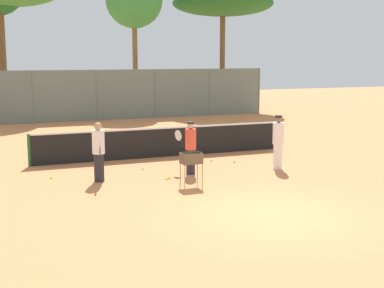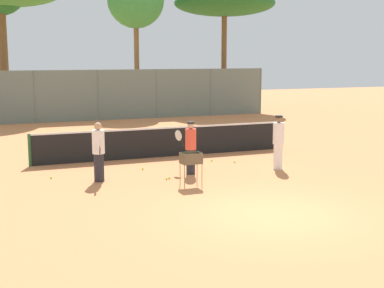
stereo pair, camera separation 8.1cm
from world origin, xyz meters
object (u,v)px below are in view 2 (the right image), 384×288
(tennis_net, at_px, (165,141))
(parked_car, at_px, (152,101))
(player_white_outfit, at_px, (190,147))
(ball_cart, at_px, (191,161))
(player_red_cap, at_px, (278,141))
(player_yellow_shirt, at_px, (99,151))

(tennis_net, xyz_separation_m, parked_car, (4.38, 15.78, 0.10))
(tennis_net, height_order, player_white_outfit, player_white_outfit)
(player_white_outfit, height_order, ball_cart, player_white_outfit)
(player_red_cap, distance_m, player_yellow_shirt, 5.66)
(tennis_net, height_order, ball_cart, tennis_net)
(player_white_outfit, distance_m, player_red_cap, 2.87)
(tennis_net, height_order, parked_car, parked_car)
(player_white_outfit, bearing_deg, tennis_net, -29.21)
(player_red_cap, relative_size, parked_car, 0.41)
(player_red_cap, relative_size, ball_cart, 1.83)
(player_white_outfit, bearing_deg, parked_car, -39.69)
(player_red_cap, distance_m, parked_car, 19.14)
(player_yellow_shirt, height_order, ball_cart, player_yellow_shirt)
(parked_car, bearing_deg, player_red_cap, -95.06)
(player_white_outfit, xyz_separation_m, ball_cart, (-0.54, -1.44, -0.13))
(tennis_net, xyz_separation_m, player_red_cap, (2.69, -3.28, 0.33))
(player_yellow_shirt, bearing_deg, player_white_outfit, 94.03)
(player_red_cap, bearing_deg, parked_car, 16.18)
(player_white_outfit, relative_size, player_yellow_shirt, 0.94)
(player_yellow_shirt, bearing_deg, player_red_cap, 91.05)
(player_red_cap, bearing_deg, player_white_outfit, 104.54)
(tennis_net, relative_size, parked_car, 2.23)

